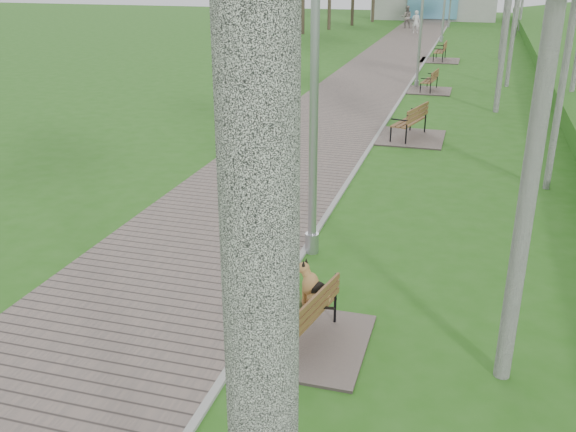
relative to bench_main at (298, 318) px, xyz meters
The scene contains 11 objects.
ground 0.76m from the bench_main, 165.92° to the left, with size 120.00×120.00×0.00m, color #286117.
walkway 21.80m from the bench_main, 96.31° to the left, with size 3.50×67.00×0.04m, color #6B5E57.
kerb 21.67m from the bench_main, 91.71° to the left, with size 0.10×67.00×0.05m, color #999993.
bench_main is the anchor object (origin of this frame).
bench_second 10.77m from the bench_main, 88.95° to the left, with size 1.87×2.08×1.15m.
bench_third 17.94m from the bench_main, 89.46° to the left, with size 1.58×1.75×0.97m.
bench_far 26.09m from the bench_main, 89.98° to the left, with size 1.85×2.06×1.14m.
lamp_post_near 3.69m from the bench_main, 100.70° to the left, with size 0.23×0.23×5.93m.
lamp_post_second 18.76m from the bench_main, 91.09° to the left, with size 0.17×0.17×4.41m.
pedestrian_near 38.61m from the bench_main, 93.60° to the left, with size 0.55×0.36×1.51m, color silver.
pedestrian_far 42.06m from the bench_main, 94.68° to the left, with size 0.78×0.60×1.60m, color gray.
Camera 1 is at (2.49, -6.97, 4.58)m, focal length 40.00 mm.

